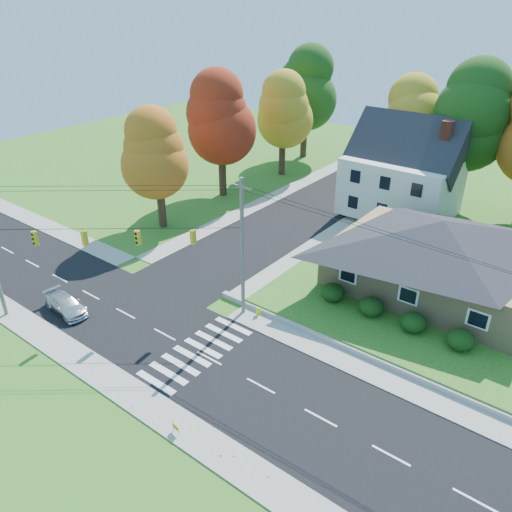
{
  "coord_description": "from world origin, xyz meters",
  "views": [
    {
      "loc": [
        17.15,
        -17.48,
        20.03
      ],
      "look_at": [
        -2.53,
        8.0,
        3.03
      ],
      "focal_mm": 35.0,
      "sensor_mm": 36.0,
      "label": 1
    }
  ],
  "objects_px": {
    "silver_sedan": "(66,304)",
    "fire_hydrant": "(258,312)",
    "white_car": "(353,182)",
    "ranch_house": "(438,254)"
  },
  "relations": [
    {
      "from": "white_car",
      "to": "fire_hydrant",
      "type": "distance_m",
      "value": 28.43
    },
    {
      "from": "fire_hydrant",
      "to": "silver_sedan",
      "type": "bearing_deg",
      "value": -144.66
    },
    {
      "from": "fire_hydrant",
      "to": "ranch_house",
      "type": "bearing_deg",
      "value": 51.32
    },
    {
      "from": "white_car",
      "to": "fire_hydrant",
      "type": "relative_size",
      "value": 5.9
    },
    {
      "from": "white_car",
      "to": "ranch_house",
      "type": "bearing_deg",
      "value": -66.71
    },
    {
      "from": "white_car",
      "to": "fire_hydrant",
      "type": "xyz_separation_m",
      "value": [
        7.19,
        -27.51,
        -0.37
      ]
    },
    {
      "from": "silver_sedan",
      "to": "fire_hydrant",
      "type": "distance_m",
      "value": 13.57
    },
    {
      "from": "ranch_house",
      "to": "fire_hydrant",
      "type": "height_order",
      "value": "ranch_house"
    },
    {
      "from": "silver_sedan",
      "to": "white_car",
      "type": "distance_m",
      "value": 35.56
    },
    {
      "from": "ranch_house",
      "to": "silver_sedan",
      "type": "distance_m",
      "value": 26.91
    }
  ]
}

